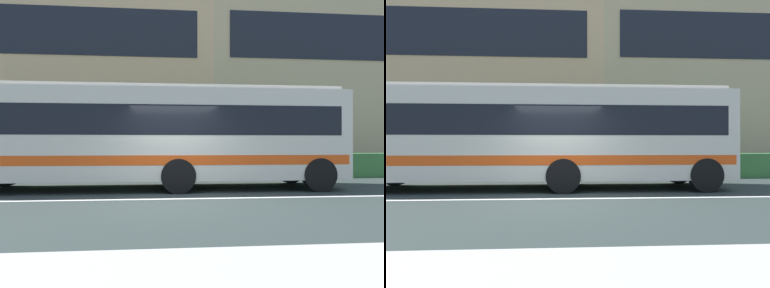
# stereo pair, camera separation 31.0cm
# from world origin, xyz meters

# --- Properties ---
(ground_plane) EXTENTS (160.00, 160.00, 0.00)m
(ground_plane) POSITION_xyz_m (0.00, 0.00, 0.00)
(ground_plane) COLOR #2F3834
(lane_centre_line) EXTENTS (60.00, 0.16, 0.01)m
(lane_centre_line) POSITION_xyz_m (0.00, 0.00, 0.00)
(lane_centre_line) COLOR silver
(lane_centre_line) RESTS_ON ground_plane
(hedge_row_far) EXTENTS (21.52, 1.10, 1.02)m
(hedge_row_far) POSITION_xyz_m (2.52, 5.43, 0.51)
(hedge_row_far) COLOR #3B7136
(hedge_row_far) RESTS_ON ground_plane
(apartment_block_left) EXTENTS (22.74, 12.02, 12.61)m
(apartment_block_left) POSITION_xyz_m (-8.89, 15.30, 6.31)
(apartment_block_left) COLOR tan
(apartment_block_left) RESTS_ON ground_plane
(apartment_block_right) EXTENTS (21.64, 12.02, 12.77)m
(apartment_block_right) POSITION_xyz_m (13.30, 15.30, 6.39)
(apartment_block_right) COLOR tan
(apartment_block_right) RESTS_ON ground_plane
(transit_bus) EXTENTS (11.90, 2.57, 3.17)m
(transit_bus) POSITION_xyz_m (-0.61, 2.08, 1.75)
(transit_bus) COLOR beige
(transit_bus) RESTS_ON ground_plane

